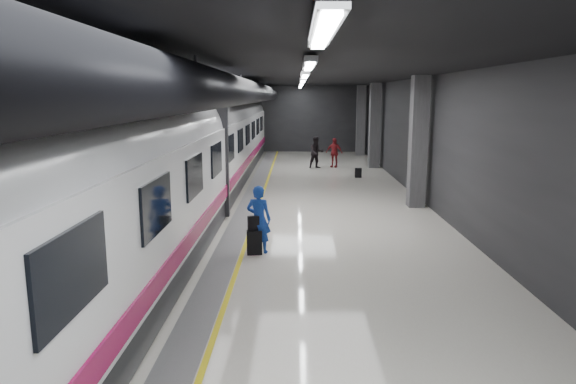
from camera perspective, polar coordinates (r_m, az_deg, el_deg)
ground at (r=16.14m, az=-0.40°, el=-3.05°), size 40.00×40.00×0.00m
platform_hall at (r=16.65m, az=-1.34°, el=9.67°), size 10.02×40.02×4.51m
train at (r=16.18m, az=-12.01°, el=4.20°), size 3.05×38.00×4.05m
traveler_main at (r=12.61m, az=-3.27°, el=-3.04°), size 0.68×0.52×1.68m
suitcase_main at (r=12.61m, az=-3.75°, el=-5.60°), size 0.39×0.28×0.60m
shoulder_bag at (r=12.52m, az=-3.86°, el=-3.48°), size 0.30×0.22×0.35m
traveler_far_a at (r=27.49m, az=3.18°, el=4.41°), size 0.98×0.86×1.70m
traveler_far_b at (r=27.98m, az=5.15°, el=4.38°), size 1.01×0.72×1.59m
suitcase_far at (r=24.58m, az=7.81°, el=2.13°), size 0.31×0.20×0.45m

